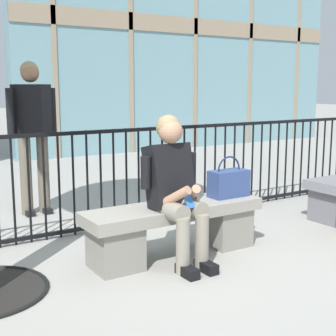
{
  "coord_description": "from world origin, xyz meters",
  "views": [
    {
      "loc": [
        -2.16,
        -3.3,
        1.44
      ],
      "look_at": [
        0.0,
        0.1,
        0.75
      ],
      "focal_mm": 51.3,
      "sensor_mm": 36.0,
      "label": 1
    }
  ],
  "objects_px": {
    "stone_bench": "(174,225)",
    "bystander_at_railing": "(32,126)",
    "handbag_on_bench": "(229,183)",
    "seated_person_with_phone": "(175,185)"
  },
  "relations": [
    {
      "from": "stone_bench",
      "to": "seated_person_with_phone",
      "type": "xyz_separation_m",
      "value": [
        -0.08,
        -0.13,
        0.38
      ]
    },
    {
      "from": "stone_bench",
      "to": "handbag_on_bench",
      "type": "bearing_deg",
      "value": -0.99
    },
    {
      "from": "stone_bench",
      "to": "bystander_at_railing",
      "type": "relative_size",
      "value": 0.94
    },
    {
      "from": "handbag_on_bench",
      "to": "bystander_at_railing",
      "type": "xyz_separation_m",
      "value": [
        -1.15,
        2.03,
        0.42
      ]
    },
    {
      "from": "stone_bench",
      "to": "seated_person_with_phone",
      "type": "distance_m",
      "value": 0.41
    },
    {
      "from": "bystander_at_railing",
      "to": "seated_person_with_phone",
      "type": "bearing_deg",
      "value": -77.11
    },
    {
      "from": "stone_bench",
      "to": "bystander_at_railing",
      "type": "height_order",
      "value": "bystander_at_railing"
    },
    {
      "from": "handbag_on_bench",
      "to": "bystander_at_railing",
      "type": "height_order",
      "value": "bystander_at_railing"
    },
    {
      "from": "stone_bench",
      "to": "bystander_at_railing",
      "type": "xyz_separation_m",
      "value": [
        -0.57,
        2.02,
        0.73
      ]
    },
    {
      "from": "seated_person_with_phone",
      "to": "handbag_on_bench",
      "type": "distance_m",
      "value": 0.67
    }
  ]
}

